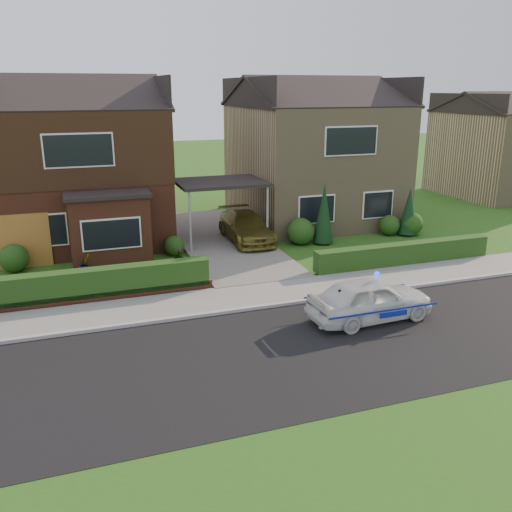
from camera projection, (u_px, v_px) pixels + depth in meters
name	position (u px, v px, depth m)	size (l,w,h in m)	color
ground	(331.00, 346.00, 14.60)	(120.00, 120.00, 0.00)	#225316
road	(331.00, 346.00, 14.60)	(60.00, 6.00, 0.02)	black
kerb	(288.00, 303.00, 17.33)	(60.00, 0.16, 0.12)	#9E9993
sidewalk	(276.00, 293.00, 18.28)	(60.00, 2.00, 0.10)	slate
grass_verge	(453.00, 462.00, 10.09)	(60.00, 4.00, 0.01)	#225316
driveway	(221.00, 240.00, 24.50)	(3.80, 12.00, 0.12)	#666059
house_left	(78.00, 154.00, 24.19)	(7.50, 9.53, 7.25)	brown
house_right	(313.00, 149.00, 27.95)	(7.50, 8.06, 7.25)	#98815D
carport_link	(220.00, 184.00, 23.69)	(3.80, 3.00, 2.77)	black
garage_door	(20.00, 241.00, 20.68)	(2.20, 0.10, 2.10)	#8E581F
dwarf_wall	(96.00, 297.00, 17.50)	(7.70, 0.25, 0.36)	brown
hedge_left	(96.00, 301.00, 17.69)	(7.50, 0.55, 0.90)	#113611
hedge_right	(403.00, 265.00, 21.24)	(7.50, 0.55, 0.80)	#113611
shrub_left_far	(14.00, 258.00, 20.34)	(1.08, 1.08, 1.08)	#113611
shrub_left_mid	(136.00, 246.00, 21.53)	(1.32, 1.32, 1.32)	#113611
shrub_left_near	(174.00, 246.00, 22.38)	(0.84, 0.84, 0.84)	#113611
shrub_right_near	(301.00, 231.00, 23.90)	(1.20, 1.20, 1.20)	#113611
shrub_right_mid	(389.00, 225.00, 25.47)	(0.96, 0.96, 0.96)	#113611
shrub_right_far	(411.00, 224.00, 25.49)	(1.08, 1.08, 1.08)	#113611
conifer_a	(324.00, 215.00, 23.82)	(0.90, 0.90, 2.60)	black
conifer_b	(409.00, 212.00, 25.26)	(0.90, 0.90, 2.20)	black
neighbour_right	(501.00, 154.00, 34.52)	(6.50, 7.00, 5.20)	#98815D
police_car	(370.00, 300.00, 16.06)	(3.50, 3.89, 1.46)	silver
driveway_car	(246.00, 227.00, 24.11)	(1.74, 4.28, 1.24)	olive
potted_plant_a	(16.00, 285.00, 18.15)	(0.36, 0.24, 0.68)	gray
potted_plant_b	(85.00, 264.00, 20.17)	(0.42, 0.34, 0.76)	gray
potted_plant_c	(179.00, 257.00, 21.07)	(0.42, 0.42, 0.75)	gray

